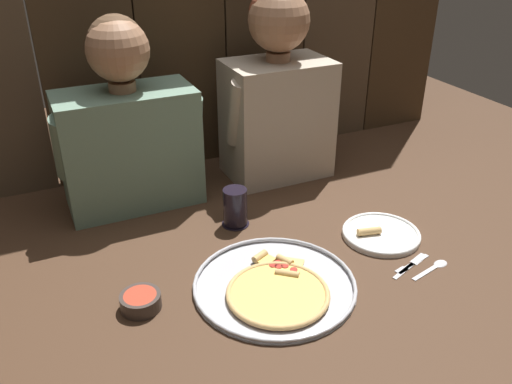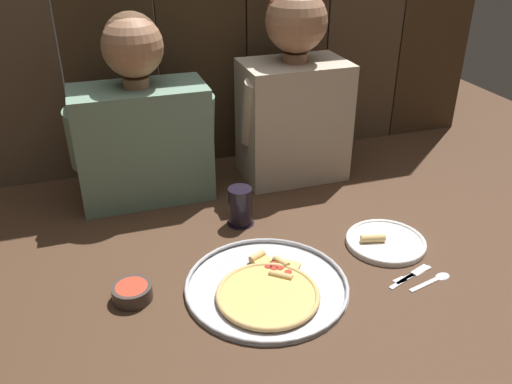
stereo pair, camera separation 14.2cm
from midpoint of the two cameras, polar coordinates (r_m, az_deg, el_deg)
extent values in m
plane|color=#422B1C|center=(1.45, -0.69, -7.98)|extent=(3.20, 3.20, 0.00)
cylinder|color=#B2B2B7|center=(1.37, -1.00, -10.12)|extent=(0.42, 0.42, 0.01)
torus|color=#B2B2B7|center=(1.37, -1.01, -9.86)|extent=(0.42, 0.42, 0.01)
cylinder|color=#B23823|center=(1.34, -0.74, -11.08)|extent=(0.25, 0.25, 0.00)
cylinder|color=#EABC56|center=(1.33, -0.74, -10.91)|extent=(0.24, 0.24, 0.01)
torus|color=tan|center=(1.33, -0.74, -10.91)|extent=(0.26, 0.26, 0.01)
cube|color=#EABC56|center=(1.43, -1.10, -7.85)|extent=(0.08, 0.10, 0.01)
cylinder|color=tan|center=(1.45, -2.41, -7.00)|extent=(0.05, 0.04, 0.02)
cylinder|color=#A3281E|center=(1.43, -0.60, -7.67)|extent=(0.02, 0.02, 0.00)
cube|color=#EABC56|center=(1.42, -0.67, -8.26)|extent=(0.09, 0.07, 0.01)
cylinder|color=tan|center=(1.44, 0.26, -7.43)|extent=(0.04, 0.05, 0.02)
cylinder|color=#A3281E|center=(1.42, -1.07, -7.95)|extent=(0.02, 0.02, 0.00)
cylinder|color=#A3281E|center=(1.42, -0.46, -8.08)|extent=(0.02, 0.02, 0.00)
cube|color=#EFC660|center=(1.42, 0.80, -8.15)|extent=(0.10, 0.10, 0.01)
cylinder|color=tan|center=(1.39, 0.43, -8.87)|extent=(0.06, 0.06, 0.02)
cylinder|color=#A3281E|center=(1.40, 1.15, -8.43)|extent=(0.02, 0.02, 0.00)
cylinder|color=#A3281E|center=(1.42, 0.23, -8.03)|extent=(0.02, 0.02, 0.00)
cylinder|color=white|center=(1.59, 10.84, -4.64)|extent=(0.23, 0.23, 0.01)
torus|color=white|center=(1.58, 10.86, -4.45)|extent=(0.23, 0.23, 0.01)
cylinder|color=tan|center=(1.57, 9.51, -4.25)|extent=(0.07, 0.04, 0.02)
cylinder|color=black|center=(1.63, -4.72, -3.43)|extent=(0.08, 0.08, 0.01)
cylinder|color=black|center=(1.60, -4.80, -1.61)|extent=(0.07, 0.07, 0.11)
cylinder|color=#3D332D|center=(1.35, -15.30, -11.34)|extent=(0.10, 0.10, 0.04)
cylinder|color=#B23823|center=(1.34, -15.35, -11.02)|extent=(0.08, 0.08, 0.02)
cube|color=silver|center=(1.50, 14.27, -7.28)|extent=(0.10, 0.03, 0.01)
cube|color=silver|center=(1.46, 12.67, -8.26)|extent=(0.04, 0.03, 0.01)
cube|color=silver|center=(1.46, 12.90, -8.30)|extent=(0.09, 0.04, 0.01)
cube|color=silver|center=(1.52, 14.51, -7.03)|extent=(0.06, 0.04, 0.00)
cube|color=silver|center=(1.47, 15.00, -8.45)|extent=(0.10, 0.03, 0.01)
ellipsoid|color=silver|center=(1.51, 16.66, -7.34)|extent=(0.05, 0.04, 0.01)
cube|color=slate|center=(1.73, -15.69, 4.42)|extent=(0.42, 0.21, 0.37)
cylinder|color=#9E7051|center=(1.66, -16.59, 10.77)|extent=(0.08, 0.08, 0.03)
sphere|color=#9E7051|center=(1.63, -17.11, 14.31)|extent=(0.18, 0.18, 0.18)
sphere|color=brown|center=(1.64, -17.27, 14.86)|extent=(0.17, 0.17, 0.17)
cylinder|color=slate|center=(1.66, -22.03, 4.42)|extent=(0.08, 0.13, 0.22)
cylinder|color=slate|center=(1.70, -9.48, 6.82)|extent=(0.08, 0.12, 0.22)
cube|color=#B2A38E|center=(1.86, 0.05, 7.75)|extent=(0.35, 0.23, 0.41)
cylinder|color=#9E7051|center=(1.79, 0.06, 14.29)|extent=(0.08, 0.08, 0.03)
sphere|color=#9E7051|center=(1.77, 0.06, 17.90)|extent=(0.20, 0.20, 0.20)
sphere|color=brown|center=(1.78, -0.15, 18.45)|extent=(0.18, 0.18, 0.18)
cylinder|color=#B2A38E|center=(1.75, -4.06, 8.43)|extent=(0.08, 0.13, 0.24)
cylinder|color=#B2A38E|center=(1.87, 4.96, 9.77)|extent=(0.08, 0.12, 0.23)
cube|color=#412F1D|center=(1.83, -20.57, 18.05)|extent=(0.31, 0.03, 1.17)
cube|color=#3F2D1B|center=(1.88, -10.57, 19.53)|extent=(0.31, 0.03, 1.17)
camera|label=1|loc=(0.07, -92.86, -1.54)|focal=37.33mm
camera|label=2|loc=(0.07, 87.14, 1.54)|focal=37.33mm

